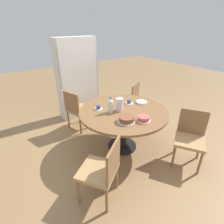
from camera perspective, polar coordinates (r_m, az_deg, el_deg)
ground_plane at (r=3.21m, az=3.32°, el=-11.08°), size 14.00×14.00×0.00m
dining_table at (r=2.88m, az=3.63°, el=-1.74°), size 1.43×1.43×0.72m
chair_a at (r=2.90m, az=24.18°, el=-7.36°), size 0.58×0.58×0.84m
chair_b at (r=3.84m, az=9.42°, el=3.32°), size 0.56×0.56×0.84m
chair_c at (r=3.54m, az=-11.15°, el=1.00°), size 0.52×0.52×0.84m
chair_d at (r=2.14m, az=-3.19°, el=-18.29°), size 0.58×0.58×0.84m
bookshelf at (r=3.99m, az=-10.92°, el=10.02°), size 0.89×0.28×1.74m
coffee_pot at (r=2.75m, az=2.46°, el=2.56°), size 0.11×0.11×0.25m
water_bottle at (r=2.70m, az=-0.49°, el=1.92°), size 0.08×0.08×0.26m
cake_main at (r=2.48m, az=4.77°, el=-2.36°), size 0.25×0.25×0.08m
cake_second at (r=2.54m, az=10.24°, el=-2.14°), size 0.20×0.20×0.07m
cup_a at (r=3.06m, az=5.60°, el=3.24°), size 0.13×0.13×0.07m
cup_b at (r=2.85m, az=-4.46°, el=1.43°), size 0.13×0.13×0.07m
plate_stack at (r=3.12m, az=9.66°, el=3.21°), size 0.19×0.19×0.03m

